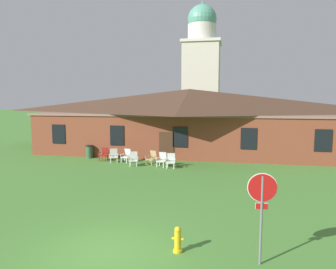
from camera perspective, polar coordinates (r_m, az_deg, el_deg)
name	(u,v)px	position (r m, az deg, el deg)	size (l,w,h in m)	color
ground_plane	(105,253)	(10.33, -11.18, -20.02)	(200.00, 200.00, 0.00)	#477F33
brick_building	(189,119)	(28.04, 3.83, 2.76)	(25.18, 10.40, 5.36)	brown
dome_tower	(201,72)	(44.47, 6.01, 11.11)	(5.18, 5.18, 17.86)	beige
stop_sign	(262,200)	(9.19, 16.46, -11.22)	(0.81, 0.09, 2.59)	slate
lawn_chair_by_porch	(104,154)	(23.91, -11.35, -3.40)	(0.67, 0.70, 0.96)	maroon
lawn_chair_near_door	(114,155)	(23.19, -9.68, -3.68)	(0.77, 0.82, 0.96)	silver
lawn_chair_left_end	(127,155)	(23.03, -7.40, -3.71)	(0.74, 0.79, 0.96)	white
lawn_chair_middle	(134,159)	(21.76, -6.19, -4.30)	(0.73, 0.78, 0.96)	silver
lawn_chair_right_end	(152,157)	(22.08, -2.88, -4.11)	(0.80, 0.84, 0.96)	tan
lawn_chair_far_side	(162,159)	(21.43, -1.07, -4.43)	(0.71, 0.75, 0.96)	silver
lawn_chair_under_eave	(171,160)	(21.04, 0.52, -4.64)	(0.67, 0.70, 0.96)	white
fire_hydrant	(178,240)	(10.04, 1.75, -18.33)	(0.36, 0.28, 0.79)	gold
trash_bin	(89,152)	(25.16, -13.88, -2.98)	(0.56, 0.56, 0.98)	#335638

